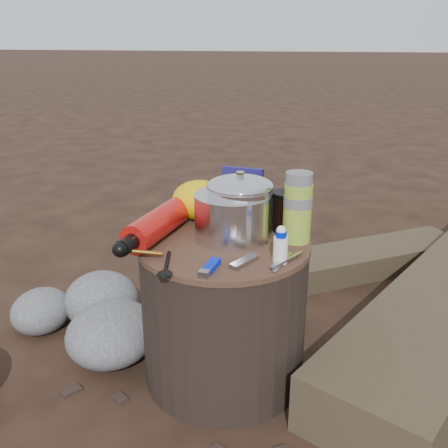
% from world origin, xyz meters
% --- Properties ---
extents(ground, '(60.00, 60.00, 0.00)m').
position_xyz_m(ground, '(0.00, 0.00, 0.00)').
color(ground, black).
rests_on(ground, ground).
extents(stump, '(0.46, 0.46, 0.43)m').
position_xyz_m(stump, '(0.00, 0.00, 0.21)').
color(stump, black).
rests_on(stump, ground).
extents(rock_ring, '(0.48, 1.06, 0.21)m').
position_xyz_m(rock_ring, '(-0.55, -0.22, 0.10)').
color(rock_ring, '#5D5D62').
rests_on(rock_ring, ground).
extents(log_small, '(1.15, 0.86, 0.10)m').
position_xyz_m(log_small, '(0.32, 0.72, 0.05)').
color(log_small, '#3F3524').
rests_on(log_small, ground).
extents(foil_windscreen, '(0.21, 0.21, 0.13)m').
position_xyz_m(foil_windscreen, '(0.02, 0.04, 0.49)').
color(foil_windscreen, silver).
rests_on(foil_windscreen, stump).
extents(camping_pot, '(0.18, 0.18, 0.18)m').
position_xyz_m(camping_pot, '(0.03, 0.04, 0.52)').
color(camping_pot, silver).
rests_on(camping_pot, stump).
extents(fuel_bottle, '(0.14, 0.34, 0.08)m').
position_xyz_m(fuel_bottle, '(-0.19, -0.01, 0.47)').
color(fuel_bottle, red).
rests_on(fuel_bottle, stump).
extents(thermos, '(0.08, 0.08, 0.19)m').
position_xyz_m(thermos, '(0.19, 0.05, 0.52)').
color(thermos, '#8EB432').
rests_on(thermos, stump).
extents(travel_mug, '(0.07, 0.07, 0.11)m').
position_xyz_m(travel_mug, '(0.15, 0.12, 0.48)').
color(travel_mug, black).
rests_on(travel_mug, stump).
extents(stuff_sack, '(0.18, 0.14, 0.12)m').
position_xyz_m(stuff_sack, '(-0.11, 0.17, 0.49)').
color(stuff_sack, '#E4BD06').
rests_on(stuff_sack, stump).
extents(food_pouch, '(0.13, 0.04, 0.16)m').
position_xyz_m(food_pouch, '(0.01, 0.20, 0.51)').
color(food_pouch, '#151357').
rests_on(food_pouch, stump).
extents(lighter, '(0.04, 0.10, 0.02)m').
position_xyz_m(lighter, '(0.00, -0.17, 0.44)').
color(lighter, '#001CCE').
rests_on(lighter, stump).
extents(multitool, '(0.06, 0.09, 0.01)m').
position_xyz_m(multitool, '(0.08, -0.12, 0.43)').
color(multitool, '#A2A2A6').
rests_on(multitool, stump).
extents(pot_grabber, '(0.08, 0.13, 0.01)m').
position_xyz_m(pot_grabber, '(0.17, -0.10, 0.43)').
color(pot_grabber, '#A2A2A6').
rests_on(pot_grabber, stump).
extents(spork, '(0.06, 0.14, 0.01)m').
position_xyz_m(spork, '(-0.11, -0.16, 0.43)').
color(spork, black).
rests_on(spork, stump).
extents(squeeze_bottle, '(0.04, 0.04, 0.08)m').
position_xyz_m(squeeze_bottle, '(0.16, -0.10, 0.47)').
color(squeeze_bottle, white).
rests_on(squeeze_bottle, stump).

